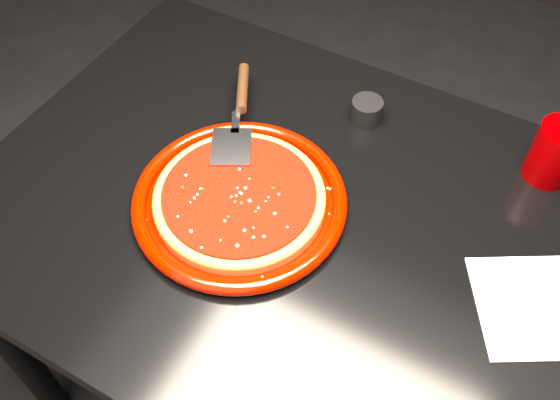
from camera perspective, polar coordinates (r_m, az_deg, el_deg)
The scene contains 12 objects.
floor at distance 1.69m, azimuth 2.64°, elevation -17.35°, with size 4.00×4.00×0.01m, color black.
table at distance 1.34m, azimuth 3.25°, elevation -11.63°, with size 1.20×0.80×0.75m, color black.
plate at distance 1.03m, azimuth -3.71°, elevation -0.08°, with size 0.36×0.36×0.03m, color #810800.
pizza_crust at distance 1.03m, azimuth -3.73°, elevation 0.06°, with size 0.29×0.29×0.01m, color brown.
pizza_crust_rim at distance 1.03m, azimuth -3.75°, elevation 0.30°, with size 0.29×0.29×0.02m, color brown.
pizza_sauce at distance 1.02m, azimuth -3.76°, elevation 0.48°, with size 0.25×0.25×0.01m, color maroon.
parmesan_dusting at distance 1.02m, azimuth -3.78°, elevation 0.73°, with size 0.25×0.25×0.01m, color beige, non-canonical shape.
basil_flecks at distance 1.02m, azimuth -3.78°, elevation 0.69°, with size 0.22×0.22×0.00m, color black, non-canonical shape.
pizza_server at distance 1.13m, azimuth -3.83°, elevation 7.84°, with size 0.08×0.29×0.02m, color #BBBDC2, non-canonical shape.
cup at distance 1.14m, azimuth 23.82°, elevation 3.99°, with size 0.08×0.08×0.11m, color #7A0000.
napkin_a at distance 1.01m, azimuth 22.25°, elevation -8.97°, with size 0.17×0.17×0.00m, color white.
ramekin at distance 1.17m, azimuth 7.92°, elevation 8.09°, with size 0.06×0.06×0.04m, color black.
Camera 1 is at (0.23, -0.55, 1.58)m, focal length 40.00 mm.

